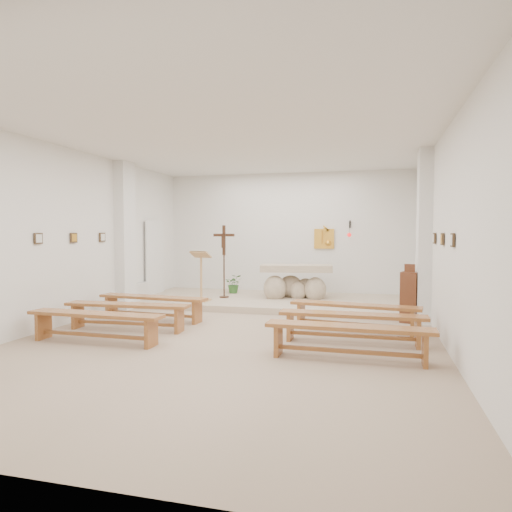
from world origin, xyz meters
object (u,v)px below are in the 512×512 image
(bench_right_third, at_px, (349,334))
(bench_left_third, at_px, (95,320))
(donation_pedestal, at_px, (409,297))
(bench_left_front, at_px, (153,302))
(bench_left_second, at_px, (127,310))
(crucifix_stand, at_px, (224,256))
(bench_right_front, at_px, (354,311))
(bench_right_second, at_px, (352,321))
(altar, at_px, (295,284))
(lectern, at_px, (201,276))

(bench_right_third, bearing_deg, bench_left_third, -178.91)
(donation_pedestal, distance_m, bench_left_front, 5.27)
(bench_left_third, bearing_deg, bench_left_second, 91.32)
(donation_pedestal, xyz_separation_m, bench_left_front, (-5.16, -1.09, -0.15))
(crucifix_stand, xyz_separation_m, bench_left_front, (-0.73, -2.51, -0.85))
(bench_right_front, xyz_separation_m, bench_right_second, (0.00, -1.01, 0.00))
(altar, height_order, bench_right_front, altar)
(crucifix_stand, height_order, donation_pedestal, crucifix_stand)
(altar, relative_size, bench_right_third, 0.79)
(bench_left_front, height_order, bench_left_third, same)
(lectern, bearing_deg, donation_pedestal, -5.01)
(altar, bearing_deg, lectern, -160.86)
(crucifix_stand, distance_m, bench_left_front, 2.74)
(bench_left_third, bearing_deg, bench_right_second, 15.12)
(bench_left_second, height_order, bench_left_third, same)
(lectern, distance_m, bench_left_second, 2.86)
(donation_pedestal, relative_size, bench_right_second, 0.50)
(altar, height_order, crucifix_stand, crucifix_stand)
(altar, bearing_deg, bench_right_front, -69.85)
(bench_right_third, bearing_deg, bench_right_front, 91.09)
(crucifix_stand, bearing_deg, bench_right_second, -43.42)
(bench_right_second, bearing_deg, donation_pedestal, 63.83)
(bench_right_second, height_order, bench_right_third, same)
(crucifix_stand, bearing_deg, bench_left_front, -103.52)
(bench_right_second, bearing_deg, crucifix_stand, 134.20)
(bench_left_third, relative_size, bench_right_third, 1.00)
(altar, height_order, bench_right_second, altar)
(altar, bearing_deg, bench_right_third, -80.64)
(lectern, distance_m, bench_right_third, 5.36)
(bench_right_front, height_order, bench_left_third, same)
(lectern, xyz_separation_m, bench_left_front, (-0.37, -1.80, -0.39))
(lectern, xyz_separation_m, bench_right_front, (3.74, -1.80, -0.39))
(lectern, height_order, crucifix_stand, crucifix_stand)
(bench_left_third, xyz_separation_m, bench_right_third, (4.11, 0.00, 0.00))
(lectern, bearing_deg, bench_right_front, -22.20)
(lectern, distance_m, crucifix_stand, 0.91)
(lectern, xyz_separation_m, bench_left_second, (-0.37, -2.81, -0.39))
(bench_left_second, height_order, bench_right_third, same)
(lectern, bearing_deg, bench_right_second, -33.43)
(bench_right_front, height_order, bench_right_second, same)
(lectern, height_order, bench_right_second, lectern)
(bench_right_front, relative_size, bench_right_third, 1.01)
(altar, xyz_separation_m, bench_left_second, (-2.51, -3.93, -0.13))
(bench_left_front, relative_size, bench_left_second, 1.00)
(bench_left_front, bearing_deg, altar, 54.32)
(donation_pedestal, bearing_deg, crucifix_stand, 177.59)
(bench_right_front, xyz_separation_m, bench_right_third, (0.00, -2.02, 0.00))
(donation_pedestal, bearing_deg, bench_left_front, -152.75)
(donation_pedestal, relative_size, bench_right_third, 0.50)
(bench_right_second, bearing_deg, bench_left_front, 166.47)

